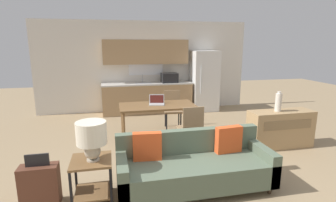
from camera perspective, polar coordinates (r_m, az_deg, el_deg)
name	(u,v)px	position (r m, az deg, el deg)	size (l,w,h in m)	color
ground_plane	(189,185)	(4.06, 4.61, -17.84)	(20.00, 20.00, 0.00)	#9E8460
wall_back	(145,67)	(8.07, -4.95, 7.49)	(6.40, 0.07, 2.70)	silver
kitchen_counter	(148,85)	(7.84, -4.48, 3.60)	(2.65, 0.65, 2.15)	tan
refrigerator	(204,81)	(8.17, 7.87, 4.38)	(0.78, 0.72, 1.83)	white
dining_table	(157,108)	(5.53, -2.32, -1.55)	(1.58, 0.81, 0.78)	brown
couch	(193,166)	(3.88, 5.55, -13.82)	(2.17, 0.80, 0.84)	#3D2D1E
side_table	(92,173)	(3.67, -16.21, -14.84)	(0.51, 0.51, 0.58)	brown
table_lamp	(92,136)	(3.45, -16.31, -7.38)	(0.38, 0.38, 0.51)	#B2A893
credenza	(280,129)	(5.73, 23.23, -5.58)	(1.28, 0.44, 0.74)	tan
vase	(278,102)	(5.54, 22.90, -0.23)	(0.12, 0.12, 0.39)	beige
dining_chair_far_right	(173,108)	(6.41, 1.00, -1.44)	(0.47, 0.47, 0.91)	#997A56
dining_chair_near_right	(191,127)	(4.98, 5.05, -5.57)	(0.43, 0.43, 0.91)	#997A56
laptop	(157,102)	(5.57, -2.46, -0.21)	(0.36, 0.31, 0.20)	#B7BABC
suitcase	(40,185)	(3.89, -26.11, -16.05)	(0.47, 0.22, 0.69)	brown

